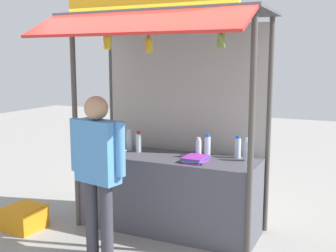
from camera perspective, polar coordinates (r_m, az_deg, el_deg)
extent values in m
plane|color=gray|center=(5.07, 0.00, -13.81)|extent=(20.00, 20.00, 0.00)
cube|color=#4C4C56|center=(4.92, 0.00, -9.11)|extent=(2.06, 0.67, 0.88)
cylinder|color=#4C4742|center=(4.98, -12.48, 0.07)|extent=(0.06, 0.06, 2.42)
cylinder|color=#4C4742|center=(4.08, 11.20, -1.86)|extent=(0.06, 0.06, 2.42)
cylinder|color=#4C4742|center=(5.62, -7.57, 1.22)|extent=(0.06, 0.06, 2.42)
cylinder|color=#4C4742|center=(4.84, 13.47, -0.22)|extent=(0.06, 0.06, 2.42)
cube|color=#B7B2A8|center=(5.15, 2.16, 0.29)|extent=(2.02, 0.04, 2.37)
cube|color=#3F3F44|center=(4.66, -0.21, 14.86)|extent=(2.26, 0.99, 0.04)
cube|color=red|center=(3.99, -4.92, 13.82)|extent=(2.22, 0.51, 0.26)
cylinder|color=#59544C|center=(4.30, -2.53, 13.99)|extent=(1.96, 0.02, 0.02)
cylinder|color=silver|center=(4.73, 4.16, -3.08)|extent=(0.07, 0.07, 0.20)
cylinder|color=white|center=(4.71, 4.18, -1.70)|extent=(0.04, 0.04, 0.03)
cylinder|color=silver|center=(4.77, 9.45, -2.98)|extent=(0.07, 0.07, 0.22)
cylinder|color=blue|center=(4.74, 9.49, -1.51)|extent=(0.05, 0.05, 0.03)
cylinder|color=silver|center=(4.65, 10.65, -3.33)|extent=(0.07, 0.07, 0.22)
cylinder|color=white|center=(4.62, 10.70, -1.80)|extent=(0.05, 0.05, 0.03)
cylinder|color=silver|center=(5.01, -4.01, -2.30)|extent=(0.07, 0.07, 0.22)
cylinder|color=red|center=(4.99, -4.03, -0.89)|extent=(0.05, 0.05, 0.03)
cylinder|color=silver|center=(5.11, -5.27, -2.06)|extent=(0.07, 0.07, 0.22)
cylinder|color=white|center=(5.09, -5.30, -0.66)|extent=(0.05, 0.05, 0.03)
cylinder|color=silver|center=(4.81, 5.37, -2.79)|extent=(0.07, 0.07, 0.22)
cylinder|color=blue|center=(4.78, 5.39, -1.30)|extent=(0.05, 0.05, 0.03)
cube|color=green|center=(4.89, -7.38, -3.90)|extent=(0.20, 0.23, 0.01)
cube|color=purple|center=(4.89, -7.37, -3.76)|extent=(0.22, 0.24, 0.01)
cube|color=green|center=(4.89, -7.41, -3.66)|extent=(0.20, 0.23, 0.01)
cube|color=green|center=(4.89, -7.28, -3.53)|extent=(0.20, 0.23, 0.01)
cube|color=white|center=(4.88, -7.31, -3.44)|extent=(0.21, 0.24, 0.01)
cube|color=purple|center=(4.56, 3.67, -4.77)|extent=(0.25, 0.30, 0.01)
cube|color=purple|center=(4.55, 3.77, -4.62)|extent=(0.26, 0.31, 0.01)
cube|color=green|center=(4.55, 3.62, -4.49)|extent=(0.24, 0.30, 0.01)
cube|color=blue|center=(4.56, 3.73, -4.36)|extent=(0.26, 0.31, 0.01)
cube|color=purple|center=(4.56, 3.73, -4.21)|extent=(0.24, 0.29, 0.01)
cylinder|color=#332D23|center=(4.55, -8.31, 12.96)|extent=(0.01, 0.01, 0.08)
cylinder|color=olive|center=(4.54, -8.29, 12.21)|extent=(0.04, 0.04, 0.04)
ellipsoid|color=yellow|center=(4.53, -8.01, 11.16)|extent=(0.04, 0.08, 0.16)
ellipsoid|color=yellow|center=(4.55, -8.01, 11.15)|extent=(0.07, 0.06, 0.16)
ellipsoid|color=yellow|center=(4.56, -8.22, 11.13)|extent=(0.07, 0.05, 0.16)
ellipsoid|color=yellow|center=(4.55, -8.45, 11.13)|extent=(0.04, 0.07, 0.16)
ellipsoid|color=yellow|center=(4.53, -8.51, 11.15)|extent=(0.08, 0.06, 0.16)
ellipsoid|color=yellow|center=(4.52, -8.25, 11.14)|extent=(0.06, 0.06, 0.16)
cylinder|color=#332D23|center=(4.00, 7.28, 13.45)|extent=(0.01, 0.01, 0.09)
cylinder|color=olive|center=(4.00, 7.26, 12.54)|extent=(0.04, 0.04, 0.04)
ellipsoid|color=#709846|center=(3.99, 7.45, 11.35)|extent=(0.03, 0.06, 0.15)
ellipsoid|color=#709846|center=(4.01, 7.48, 11.37)|extent=(0.07, 0.06, 0.16)
ellipsoid|color=#709846|center=(4.01, 7.13, 11.37)|extent=(0.07, 0.06, 0.16)
ellipsoid|color=#709846|center=(4.00, 6.93, 11.38)|extent=(0.03, 0.07, 0.15)
ellipsoid|color=#709846|center=(3.98, 7.04, 11.38)|extent=(0.07, 0.05, 0.15)
ellipsoid|color=#709846|center=(3.97, 7.32, 11.43)|extent=(0.08, 0.06, 0.15)
cylinder|color=#332D23|center=(4.30, -2.67, 13.03)|extent=(0.01, 0.01, 0.11)
cylinder|color=olive|center=(4.29, -2.66, 12.00)|extent=(0.04, 0.04, 0.04)
ellipsoid|color=gold|center=(4.28, -2.34, 10.89)|extent=(0.03, 0.08, 0.16)
ellipsoid|color=gold|center=(4.31, -2.31, 10.90)|extent=(0.08, 0.06, 0.16)
ellipsoid|color=gold|center=(4.31, -2.64, 10.85)|extent=(0.07, 0.05, 0.16)
ellipsoid|color=gold|center=(4.30, -2.87, 10.85)|extent=(0.03, 0.07, 0.16)
ellipsoid|color=gold|center=(4.27, -2.95, 10.88)|extent=(0.07, 0.06, 0.16)
ellipsoid|color=gold|center=(4.27, -2.67, 10.86)|extent=(0.06, 0.04, 0.16)
cylinder|color=#383842|center=(4.40, -10.30, -12.19)|extent=(0.12, 0.12, 0.78)
cylinder|color=#383842|center=(4.30, -8.32, -12.63)|extent=(0.12, 0.12, 0.78)
cube|color=#4C8CCC|center=(4.15, -9.57, -3.41)|extent=(0.49, 0.28, 0.62)
cylinder|color=#4C8CCC|center=(4.29, -12.44, -2.46)|extent=(0.10, 0.10, 0.52)
cylinder|color=#4C8CCC|center=(4.00, -6.53, -3.14)|extent=(0.10, 0.10, 0.52)
sphere|color=tan|center=(4.08, -9.73, 2.42)|extent=(0.23, 0.23, 0.23)
cube|color=orange|center=(5.30, -18.88, -11.70)|extent=(0.42, 0.42, 0.27)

